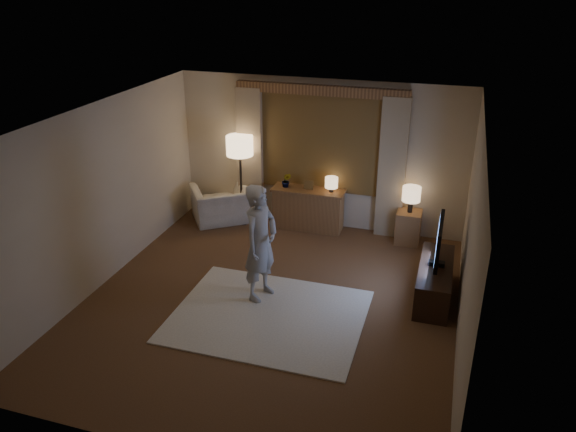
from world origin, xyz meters
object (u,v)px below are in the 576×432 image
at_px(sideboard, 308,210).
at_px(armchair, 221,204).
at_px(side_table, 408,227).
at_px(person, 261,243).
at_px(tv_stand, 434,281).

bearing_deg(sideboard, armchair, -174.59).
relative_size(side_table, person, 0.34).
distance_m(armchair, tv_stand, 4.16).
bearing_deg(person, tv_stand, -57.05).
xyz_separation_m(armchair, person, (1.57, -2.22, 0.53)).
xyz_separation_m(tv_stand, person, (-2.31, -0.71, 0.60)).
distance_m(sideboard, side_table, 1.75).
bearing_deg(sideboard, tv_stand, -36.02).
distance_m(armchair, side_table, 3.35).
bearing_deg(tv_stand, person, -162.82).
relative_size(tv_stand, person, 0.84).
bearing_deg(person, sideboard, 15.09).
xyz_separation_m(sideboard, person, (-0.03, -2.37, 0.50)).
height_order(armchair, person, person).
relative_size(sideboard, side_table, 2.14).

